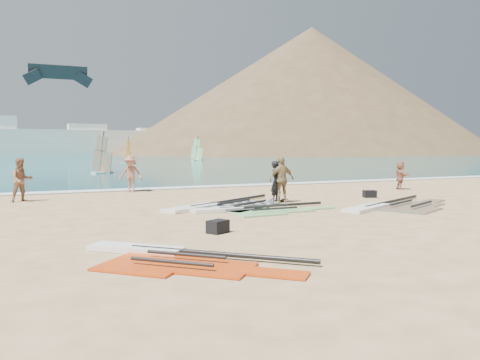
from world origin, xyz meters
name	(u,v)px	position (x,y,z in m)	size (l,w,h in m)	color
ground	(319,216)	(0.00, 0.00, 0.00)	(300.00, 300.00, 0.00)	tan
sea	(59,155)	(0.00, 132.00, 0.00)	(300.00, 240.00, 0.06)	#0B4951
surf_line	(198,188)	(0.00, 12.30, 0.00)	(300.00, 1.20, 0.04)	white
far_town	(1,140)	(-15.72, 150.00, 4.49)	(160.00, 8.00, 12.00)	white
headland_main	(311,154)	(85.00, 130.00, 0.00)	(143.00, 143.00, 45.00)	brown
headland_minor	(369,153)	(120.00, 140.00, 0.00)	(70.00, 70.00, 28.00)	brown
rig_grey	(225,206)	(-1.98, 3.54, 0.05)	(6.30, 4.47, 0.21)	#272729
rig_green	(254,210)	(-1.47, 1.96, 0.05)	(5.42, 2.12, 0.20)	green
rig_orange	(394,206)	(3.92, 0.65, 0.05)	(6.42, 4.13, 0.20)	#F43901
rig_red	(168,257)	(-6.38, -3.91, 0.05)	(4.19, 4.52, 0.20)	red
gear_bag_near	(218,227)	(-4.31, -1.51, 0.18)	(0.55, 0.40, 0.35)	black
gear_bag_far	(370,194)	(5.45, 3.88, 0.17)	(0.56, 0.39, 0.34)	black
person_wetsuit	(276,182)	(0.58, 4.01, 0.88)	(0.64, 0.42, 1.75)	black
beachgoer_left	(21,180)	(-9.18, 8.78, 0.94)	(0.91, 0.71, 1.87)	#956243
beachgoer_mid	(131,174)	(-4.05, 11.25, 0.95)	(1.23, 0.71, 1.91)	#9E604B
beachgoer_back	(282,180)	(0.76, 3.87, 0.97)	(1.14, 0.47, 1.94)	#94764A
beachgoer_right	(400,175)	(9.77, 6.48, 0.79)	(1.46, 0.46, 1.57)	#B27055
windsurfer_left	(102,161)	(-2.81, 29.60, 1.15)	(2.04, 2.11, 3.77)	white
windsurfer_centre	(128,155)	(4.46, 54.37, 1.17)	(2.15, 2.60, 3.88)	white
windsurfer_right	(197,153)	(18.46, 64.68, 1.27)	(2.41, 2.58, 4.33)	white
kitesurf_kite	(58,74)	(-5.24, 45.22, 10.79)	(7.66, 1.06, 2.46)	black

